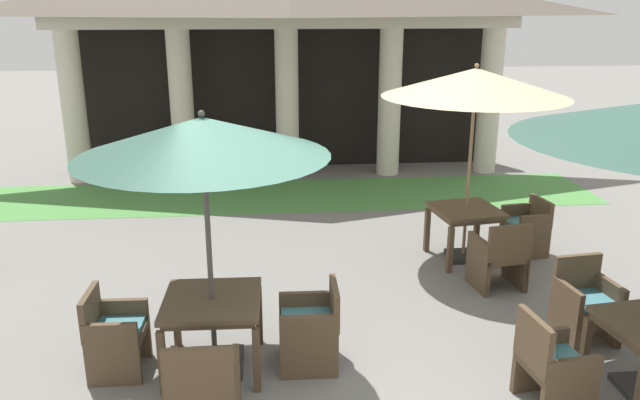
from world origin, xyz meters
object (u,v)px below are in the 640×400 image
(patio_table_near_foreground, at_px, (212,308))
(patio_chair_mid_left_east, at_px, (527,227))
(patio_chair_mid_left_south, at_px, (500,256))
(patio_table_mid_left, at_px, (466,215))
(patio_umbrella_near_foreground, at_px, (203,140))
(patio_chair_mid_right_west, at_px, (551,366))
(patio_chair_near_foreground_east, at_px, (311,327))
(patio_umbrella_mid_left, at_px, (475,84))
(patio_chair_near_foreground_south, at_px, (203,388))
(patio_chair_near_foreground_west, at_px, (114,334))
(patio_chair_mid_right_north, at_px, (585,303))

(patio_table_near_foreground, distance_m, patio_chair_mid_left_east, 5.04)
(patio_chair_mid_left_south, bearing_deg, patio_table_mid_left, 90.00)
(patio_umbrella_near_foreground, xyz_separation_m, patio_chair_mid_right_west, (3.03, -0.90, -1.91))
(patio_table_near_foreground, bearing_deg, patio_table_mid_left, 37.12)
(patio_table_near_foreground, distance_m, patio_chair_near_foreground_east, 0.99)
(patio_table_near_foreground, relative_size, patio_umbrella_mid_left, 0.35)
(patio_umbrella_near_foreground, xyz_separation_m, patio_chair_mid_left_east, (4.28, 2.65, -1.91))
(patio_chair_near_foreground_south, distance_m, patio_chair_mid_left_east, 5.62)
(patio_chair_near_foreground_west, bearing_deg, patio_chair_mid_right_west, 78.32)
(patio_table_near_foreground, bearing_deg, patio_chair_mid_left_east, 31.77)
(patio_chair_mid_left_south, relative_size, patio_chair_mid_right_north, 1.03)
(patio_chair_near_foreground_west, height_order, patio_chair_mid_right_west, patio_chair_mid_right_west)
(patio_umbrella_near_foreground, height_order, patio_table_mid_left, patio_umbrella_near_foreground)
(patio_chair_mid_right_west, bearing_deg, patio_table_near_foreground, -113.54)
(patio_chair_mid_right_west, bearing_deg, patio_chair_mid_left_east, 153.62)
(patio_umbrella_near_foreground, xyz_separation_m, patio_table_mid_left, (3.31, 2.51, -1.66))
(patio_chair_near_foreground_south, bearing_deg, patio_table_mid_left, 47.46)
(patio_umbrella_near_foreground, xyz_separation_m, patio_chair_mid_left_south, (3.46, 1.53, -1.88))
(patio_umbrella_near_foreground, distance_m, patio_umbrella_mid_left, 4.16)
(patio_chair_near_foreground_west, xyz_separation_m, patio_table_mid_left, (4.27, 2.48, 0.24))
(patio_chair_mid_left_south, bearing_deg, patio_umbrella_mid_left, 90.00)
(patio_chair_mid_left_south, xyz_separation_m, patio_chair_mid_left_east, (0.82, 1.12, -0.03))
(patio_umbrella_near_foreground, relative_size, patio_chair_mid_left_east, 3.20)
(patio_umbrella_mid_left, relative_size, patio_chair_mid_right_west, 3.02)
(patio_chair_near_foreground_west, distance_m, patio_chair_mid_right_north, 4.88)
(patio_umbrella_near_foreground, height_order, patio_chair_near_foreground_east, patio_umbrella_near_foreground)
(patio_chair_mid_left_south, bearing_deg, patio_chair_mid_right_north, -79.24)
(patio_chair_near_foreground_west, relative_size, patio_chair_near_foreground_east, 0.99)
(patio_umbrella_near_foreground, distance_m, patio_chair_mid_right_west, 3.69)
(patio_umbrella_near_foreground, bearing_deg, patio_table_mid_left, 37.12)
(patio_umbrella_near_foreground, distance_m, patio_table_mid_left, 4.47)
(patio_chair_mid_left_south, height_order, patio_chair_mid_right_west, patio_chair_mid_left_south)
(patio_chair_near_foreground_south, distance_m, patio_umbrella_mid_left, 5.23)
(patio_chair_mid_left_south, height_order, patio_chair_mid_right_north, patio_chair_mid_left_south)
(patio_umbrella_mid_left, bearing_deg, patio_table_near_foreground, -142.88)
(patio_chair_mid_right_west, relative_size, patio_chair_mid_right_north, 1.01)
(patio_table_mid_left, relative_size, patio_chair_mid_left_east, 1.21)
(patio_chair_mid_right_west, xyz_separation_m, patio_chair_mid_right_north, (0.88, 1.12, 0.01))
(patio_chair_near_foreground_south, height_order, patio_umbrella_mid_left, patio_umbrella_mid_left)
(patio_chair_mid_right_west, bearing_deg, patio_chair_mid_right_north, 134.89)
(patio_chair_mid_right_west, height_order, patio_chair_mid_right_north, patio_chair_mid_right_west)
(patio_umbrella_near_foreground, bearing_deg, patio_chair_mid_left_south, 23.93)
(patio_umbrella_mid_left, relative_size, patio_chair_mid_right_north, 3.06)
(patio_umbrella_near_foreground, height_order, patio_chair_mid_left_south, patio_umbrella_near_foreground)
(patio_table_mid_left, distance_m, patio_chair_mid_left_east, 1.01)
(patio_umbrella_mid_left, xyz_separation_m, patio_chair_mid_left_south, (0.14, -0.97, -2.03))
(patio_chair_near_foreground_west, bearing_deg, patio_umbrella_mid_left, 121.45)
(patio_chair_near_foreground_west, distance_m, patio_chair_mid_left_south, 4.67)
(patio_umbrella_near_foreground, xyz_separation_m, patio_chair_near_foreground_south, (-0.02, -0.97, -1.90))
(patio_chair_near_foreground_east, bearing_deg, patio_chair_mid_right_west, -111.65)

